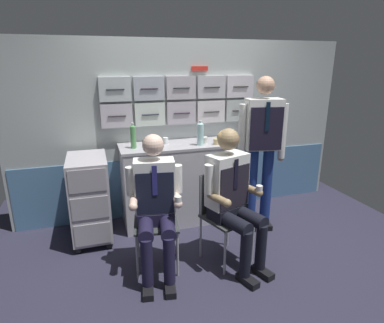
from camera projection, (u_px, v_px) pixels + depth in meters
The scene contains 15 objects.
ground at pixel (225, 268), 3.11m from camera, with size 4.80×4.80×0.04m, color #282738.
galley_bulkhead at pixel (185, 130), 4.04m from camera, with size 4.20×0.14×2.15m.
galley_counter at pixel (188, 182), 3.94m from camera, with size 1.60×0.53×0.97m.
service_trolley at pixel (90, 196), 3.47m from camera, with size 0.40×0.65×0.94m.
folding_chair_left at pixel (155, 211), 3.05m from camera, with size 0.46×0.46×0.86m.
crew_member_left at pixel (155, 200), 2.85m from camera, with size 0.51×0.65×1.29m.
folding_chair_right at pixel (221, 206), 3.15m from camera, with size 0.51×0.51×0.86m.
crew_member_right at pixel (233, 192), 2.97m from camera, with size 0.55×0.70×1.32m.
crew_member_standing at pixel (262, 140), 3.57m from camera, with size 0.54×0.32×1.75m.
water_bottle_blue_cap at pixel (133, 136), 3.54m from camera, with size 0.06×0.06×0.28m.
water_bottle_short at pixel (200, 134), 3.67m from camera, with size 0.08×0.08×0.29m.
espresso_cup_small at pixel (166, 141), 3.75m from camera, with size 0.06×0.06×0.08m.
coffee_cup_white at pixel (217, 141), 3.74m from camera, with size 0.08×0.08×0.06m.
paper_cup_tan at pixel (227, 140), 3.76m from camera, with size 0.06×0.06×0.08m.
coffee_cup_spare at pixel (205, 140), 3.78m from camera, with size 0.07×0.07×0.08m.
Camera 1 is at (-1.10, -2.45, 1.88)m, focal length 30.21 mm.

